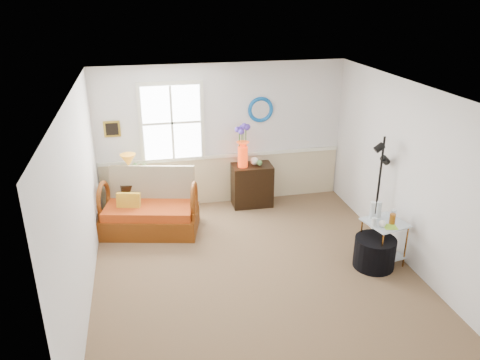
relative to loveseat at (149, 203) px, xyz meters
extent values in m
cube|color=brown|center=(1.40, -1.60, -0.51)|extent=(4.50, 5.00, 0.01)
cube|color=white|center=(1.40, -1.60, 2.09)|extent=(4.50, 5.00, 0.01)
cube|color=silver|center=(1.40, 0.90, 0.79)|extent=(4.50, 0.01, 2.60)
cube|color=silver|center=(1.40, -4.10, 0.79)|extent=(4.50, 0.01, 2.60)
cube|color=silver|center=(-0.85, -1.60, 0.79)|extent=(0.01, 5.00, 2.60)
cube|color=silver|center=(3.65, -1.60, 0.79)|extent=(0.01, 5.00, 2.60)
cube|color=#C4B28A|center=(1.40, 0.88, -0.06)|extent=(4.46, 0.02, 0.90)
cube|color=silver|center=(1.40, 0.87, 0.41)|extent=(4.46, 0.04, 0.06)
cube|color=gold|center=(-0.52, 0.88, 1.04)|extent=(0.28, 0.03, 0.28)
torus|color=#1A79C7|center=(2.10, 0.88, 1.24)|extent=(0.47, 0.07, 0.47)
imported|color=#518342|center=(-0.15, 0.60, 0.33)|extent=(0.41, 0.44, 0.29)
cylinder|color=black|center=(3.13, -1.82, -0.28)|extent=(0.73, 0.73, 0.45)
camera|label=1|loc=(-0.03, -7.13, 3.27)|focal=35.00mm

